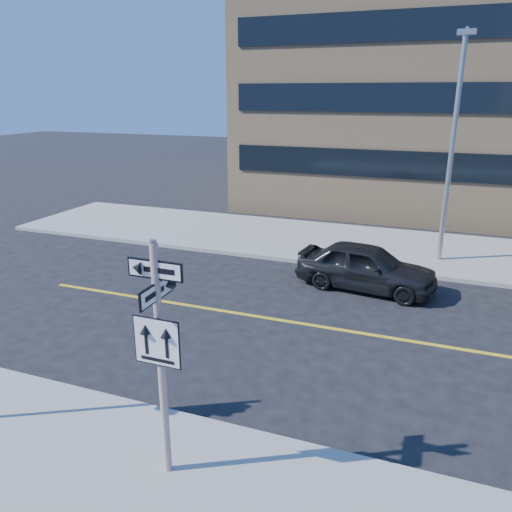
% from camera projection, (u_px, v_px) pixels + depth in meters
% --- Properties ---
extents(ground, '(120.00, 120.00, 0.00)m').
position_uv_depth(ground, '(228.00, 397.00, 10.73)').
color(ground, black).
rests_on(ground, ground).
extents(sign_pole, '(0.92, 0.92, 4.06)m').
position_uv_depth(sign_pole, '(160.00, 350.00, 7.73)').
color(sign_pole, white).
rests_on(sign_pole, near_sidewalk).
extents(parked_car_a, '(2.41, 4.74, 1.55)m').
position_uv_depth(parked_car_a, '(366.00, 267.00, 16.42)').
color(parked_car_a, black).
rests_on(parked_car_a, ground).
extents(streetlight_a, '(0.55, 2.25, 8.00)m').
position_uv_depth(streetlight_a, '(453.00, 137.00, 17.47)').
color(streetlight_a, gray).
rests_on(streetlight_a, far_sidewalk).
extents(building_brick, '(18.00, 18.00, 18.00)m').
position_uv_depth(building_brick, '(426.00, 43.00, 29.47)').
color(building_brick, tan).
rests_on(building_brick, ground).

